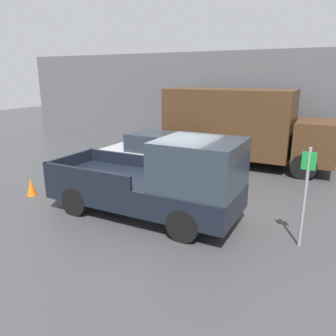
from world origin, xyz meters
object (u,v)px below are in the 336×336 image
object	(u,v)px
car	(160,154)
traffic_cone	(31,187)
delivery_truck	(240,125)
pickup_truck	(161,182)
parking_sign	(305,192)

from	to	relation	value
car	traffic_cone	xyz separation A→B (m)	(-2.65, -3.99, -0.56)
car	delivery_truck	bearing A→B (deg)	53.60
pickup_truck	car	distance (m)	4.12
pickup_truck	car	bearing A→B (deg)	119.40
delivery_truck	traffic_cone	world-z (taller)	delivery_truck
delivery_truck	traffic_cone	bearing A→B (deg)	-124.82
car	parking_sign	xyz separation A→B (m)	(5.62, -3.47, 0.48)
parking_sign	delivery_truck	bearing A→B (deg)	116.82
car	delivery_truck	distance (m)	3.97
pickup_truck	parking_sign	bearing A→B (deg)	1.92
parking_sign	traffic_cone	size ratio (longest dim) A/B	4.16
parking_sign	traffic_cone	world-z (taller)	parking_sign
car	parking_sign	distance (m)	6.62
pickup_truck	delivery_truck	distance (m)	6.74
pickup_truck	traffic_cone	xyz separation A→B (m)	(-4.67, -0.40, -0.78)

